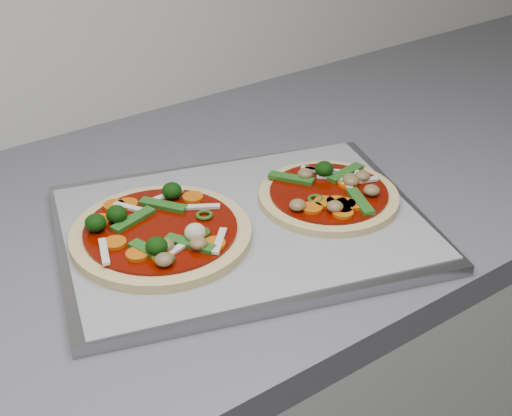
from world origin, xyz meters
TOP-DOWN VIEW (x-y plane):
  - base_cabinet at (0.00, 1.30)m, footprint 3.60×0.60m
  - countertop at (0.00, 1.30)m, footprint 3.60×0.60m
  - baking_tray at (-0.27, 1.22)m, footprint 0.50×0.43m
  - parchment at (-0.27, 1.22)m, footprint 0.47×0.40m
  - pizza_left at (-0.37, 1.24)m, footprint 0.29×0.29m
  - pizza_right at (-0.15, 1.20)m, footprint 0.19×0.19m

SIDE VIEW (x-z plane):
  - base_cabinet at x=0.00m, z-range 0.00..0.86m
  - countertop at x=0.00m, z-range 0.86..0.90m
  - baking_tray at x=-0.27m, z-range 0.90..0.91m
  - parchment at x=-0.27m, z-range 0.91..0.92m
  - pizza_right at x=-0.15m, z-range 0.91..0.94m
  - pizza_left at x=-0.37m, z-range 0.91..0.94m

